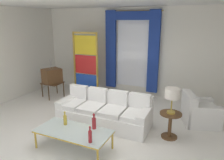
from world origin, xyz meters
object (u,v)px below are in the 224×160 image
(bottle_amber_squat, at_px, (65,119))
(vintage_tv, at_px, (52,76))
(stained_glass_divider, at_px, (86,66))
(table_lamp_brass, at_px, (172,94))
(bottle_blue_decanter, at_px, (90,136))
(couch_white_long, at_px, (105,112))
(coffee_table, at_px, (73,132))
(armchair_white, at_px, (198,113))
(peacock_figurine, at_px, (88,94))
(round_side_table, at_px, (170,123))
(bottle_crystal_tall, at_px, (94,123))

(bottle_amber_squat, bearing_deg, vintage_tv, 134.58)
(stained_glass_divider, xyz_separation_m, table_lamp_brass, (3.21, -1.71, -0.03))
(bottle_blue_decanter, xyz_separation_m, vintage_tv, (-2.99, 2.57, 0.19))
(bottle_amber_squat, xyz_separation_m, table_lamp_brass, (2.01, 1.12, 0.50))
(couch_white_long, xyz_separation_m, bottle_amber_squat, (-0.37, -1.17, 0.23))
(table_lamp_brass, bearing_deg, bottle_amber_squat, -150.84)
(coffee_table, height_order, vintage_tv, vintage_tv)
(armchair_white, relative_size, stained_glass_divider, 0.47)
(couch_white_long, bearing_deg, bottle_blue_decanter, -73.15)
(peacock_figurine, distance_m, round_side_table, 3.17)
(bottle_blue_decanter, bearing_deg, coffee_table, 156.04)
(bottle_crystal_tall, bearing_deg, table_lamp_brass, 36.88)
(bottle_crystal_tall, bearing_deg, bottle_amber_squat, -171.27)
(coffee_table, distance_m, stained_glass_divider, 3.40)
(coffee_table, xyz_separation_m, bottle_amber_squat, (-0.30, 0.15, 0.15))
(vintage_tv, bearing_deg, stained_glass_divider, 34.21)
(stained_glass_divider, bearing_deg, round_side_table, -28.01)
(bottle_crystal_tall, xyz_separation_m, vintage_tv, (-2.80, 2.08, 0.18))
(bottle_amber_squat, bearing_deg, couch_white_long, 72.49)
(peacock_figurine, height_order, table_lamp_brass, table_lamp_brass)
(bottle_crystal_tall, height_order, stained_glass_divider, stained_glass_divider)
(vintage_tv, relative_size, peacock_figurine, 2.24)
(couch_white_long, xyz_separation_m, table_lamp_brass, (1.64, -0.04, 0.72))
(bottle_blue_decanter, height_order, stained_glass_divider, stained_glass_divider)
(armchair_white, distance_m, round_side_table, 1.15)
(bottle_blue_decanter, relative_size, table_lamp_brass, 0.57)
(coffee_table, distance_m, bottle_amber_squat, 0.37)
(bottle_blue_decanter, distance_m, bottle_crystal_tall, 0.52)
(bottle_crystal_tall, height_order, armchair_white, armchair_white)
(peacock_figurine, relative_size, table_lamp_brass, 1.05)
(coffee_table, height_order, bottle_amber_squat, bottle_amber_squat)
(vintage_tv, bearing_deg, couch_white_long, -21.97)
(armchair_white, bearing_deg, coffee_table, -134.46)
(vintage_tv, distance_m, stained_glass_divider, 1.20)
(stained_glass_divider, height_order, peacock_figurine, stained_glass_divider)
(bottle_crystal_tall, bearing_deg, peacock_figurine, 123.56)
(coffee_table, bearing_deg, bottle_amber_squat, 154.41)
(couch_white_long, xyz_separation_m, bottle_blue_decanter, (0.47, -1.55, 0.23))
(couch_white_long, distance_m, bottle_blue_decanter, 1.64)
(stained_glass_divider, relative_size, table_lamp_brass, 3.86)
(armchair_white, xyz_separation_m, round_side_table, (-0.53, -1.02, 0.07))
(bottle_crystal_tall, bearing_deg, coffee_table, -144.47)
(bottle_blue_decanter, distance_m, round_side_table, 1.92)
(stained_glass_divider, bearing_deg, bottle_crystal_tall, -55.92)
(stained_glass_divider, bearing_deg, couch_white_long, -46.70)
(coffee_table, bearing_deg, peacock_figurine, 114.93)
(bottle_blue_decanter, bearing_deg, vintage_tv, 139.35)
(stained_glass_divider, distance_m, round_side_table, 3.70)
(coffee_table, xyz_separation_m, round_side_table, (1.71, 1.27, -0.02))
(coffee_table, distance_m, peacock_figurine, 2.82)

